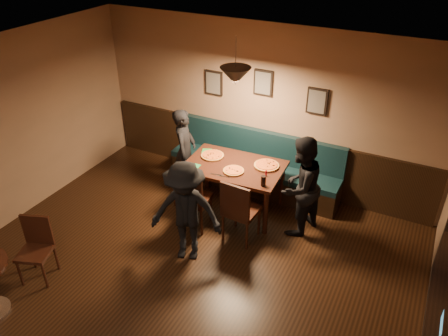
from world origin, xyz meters
name	(u,v)px	position (x,y,z in m)	size (l,w,h in m)	color
floor	(146,318)	(0.00, 0.00, 0.00)	(7.00, 7.00, 0.00)	black
ceiling	(116,101)	(0.00, 0.00, 2.80)	(7.00, 7.00, 0.00)	silver
wall_back	(263,108)	(0.00, 3.50, 1.40)	(6.00, 6.00, 0.00)	#8C704F
wainscot	(260,156)	(0.00, 3.47, 0.50)	(5.88, 0.06, 1.00)	black
booth_bench	(254,163)	(0.00, 3.20, 0.50)	(3.00, 0.60, 1.00)	#0F232D
window_frame	(448,283)	(2.96, 0.50, 1.50)	(0.06, 2.56, 1.86)	black
window_glass	(444,282)	(2.93, 0.50, 1.50)	(2.40, 2.40, 0.00)	black
picture_left	(214,83)	(-0.90, 3.47, 1.70)	(0.32, 0.04, 0.42)	black
picture_center	(263,83)	(0.00, 3.47, 1.85)	(0.32, 0.04, 0.42)	black
picture_right	(317,101)	(0.90, 3.47, 1.70)	(0.32, 0.04, 0.42)	black
pendant_lamp	(235,76)	(-0.04, 2.51, 2.25)	(0.44, 0.44, 0.25)	black
dining_table	(234,187)	(-0.04, 2.51, 0.40)	(1.51, 0.97, 0.81)	black
chair_near_left	(194,198)	(-0.38, 1.83, 0.51)	(0.45, 0.45, 1.01)	#301C0D
chair_near_right	(241,209)	(0.39, 1.89, 0.52)	(0.46, 0.46, 1.03)	black
diner_left	(185,151)	(-1.02, 2.65, 0.75)	(0.55, 0.36, 1.50)	black
diner_right	(300,187)	(1.06, 2.44, 0.78)	(0.76, 0.59, 1.57)	black
diner_front	(186,212)	(-0.12, 1.19, 0.75)	(0.97, 0.56, 1.51)	black
pizza_a	(213,155)	(-0.47, 2.60, 0.83)	(0.37, 0.37, 0.04)	gold
pizza_b	(234,171)	(0.04, 2.34, 0.83)	(0.32, 0.32, 0.04)	orange
pizza_c	(267,165)	(0.42, 2.70, 0.83)	(0.39, 0.39, 0.04)	#D46227
soda_glass	(263,181)	(0.58, 2.19, 0.89)	(0.07, 0.07, 0.16)	black
tabasco_bottle	(266,173)	(0.52, 2.44, 0.87)	(0.03, 0.03, 0.11)	maroon
napkin_a	(207,151)	(-0.64, 2.72, 0.81)	(0.16, 0.16, 0.01)	#207A2D
napkin_b	(195,166)	(-0.57, 2.21, 0.81)	(0.15, 0.15, 0.01)	#1D6D35
cutlery_set	(220,176)	(-0.09, 2.14, 0.81)	(0.02, 0.18, 0.00)	silver
cafe_chair_far	(34,252)	(-1.65, -0.07, 0.44)	(0.39, 0.39, 0.89)	black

